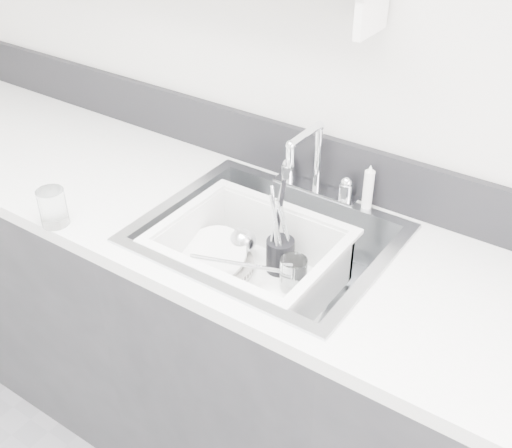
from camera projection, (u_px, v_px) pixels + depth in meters
The scene contains 12 objects.
counter_run at pixel (265, 359), 1.93m from camera, with size 3.20×0.62×0.92m.
backsplash at pixel (325, 162), 1.83m from camera, with size 3.20×0.02×0.16m, color black.
sink at pixel (266, 261), 1.73m from camera, with size 0.64×0.52×0.20m, color silver, non-canonical shape.
faucet at pixel (315, 175), 1.81m from camera, with size 0.26×0.18×0.23m.
side_sprayer at pixel (368, 188), 1.73m from camera, with size 0.03×0.03×0.14m, color white.
wash_tub at pixel (250, 262), 1.70m from camera, with size 0.47×0.38×0.18m, color white, non-canonical shape.
plate_stack at pixel (217, 262), 1.79m from camera, with size 0.23×0.22×0.09m.
utensil_cup at pixel (280, 252), 1.77m from camera, with size 0.08×0.08×0.26m.
ladle at pixel (242, 263), 1.75m from camera, with size 0.30×0.11×0.08m, color silver, non-canonical shape.
tumbler_in_tub at pixel (293, 275), 1.69m from camera, with size 0.07×0.07×0.10m, color white.
tumbler_counter at pixel (53, 207), 1.69m from camera, with size 0.07×0.07×0.10m, color white.
bowl_small at pixel (271, 299), 1.67m from camera, with size 0.11×0.11×0.04m, color white.
Camera 1 is at (0.75, 0.04, 1.88)m, focal length 45.00 mm.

